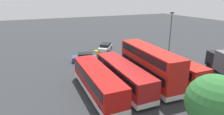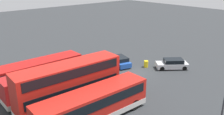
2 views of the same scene
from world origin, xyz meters
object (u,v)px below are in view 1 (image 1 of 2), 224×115
at_px(bus_double_decker_second, 149,65).
at_px(bus_single_deck_third, 123,75).
at_px(bus_single_deck_fourth, 97,81).
at_px(lamp_post_tall, 171,30).
at_px(car_hatchback_silver, 105,47).
at_px(car_small_green, 85,57).
at_px(bus_single_deck_near_end, 170,66).
at_px(waste_bin_yellow, 96,53).

relative_size(bus_double_decker_second, bus_single_deck_third, 0.98).
bearing_deg(bus_single_deck_fourth, lamp_post_tall, -152.46).
xyz_separation_m(car_hatchback_silver, car_small_green, (5.78, 4.72, -0.00)).
bearing_deg(bus_single_deck_near_end, lamp_post_tall, -129.89).
bearing_deg(lamp_post_tall, car_hatchback_silver, -33.82).
height_order(bus_single_deck_fourth, waste_bin_yellow, bus_single_deck_fourth).
bearing_deg(bus_single_deck_fourth, car_hatchback_silver, -115.46).
bearing_deg(car_small_green, lamp_post_tall, 172.21).
relative_size(bus_single_deck_third, car_small_green, 2.59).
bearing_deg(bus_single_deck_fourth, bus_single_deck_third, -175.07).
height_order(bus_single_deck_third, waste_bin_yellow, bus_single_deck_third).
relative_size(bus_single_deck_near_end, bus_double_decker_second, 1.02).
bearing_deg(bus_single_deck_near_end, bus_single_deck_fourth, 1.84).
relative_size(car_small_green, lamp_post_tall, 0.56).
bearing_deg(car_hatchback_silver, waste_bin_yellow, 39.27).
height_order(bus_double_decker_second, bus_single_deck_third, bus_double_decker_second).
height_order(bus_single_deck_near_end, lamp_post_tall, lamp_post_tall).
xyz_separation_m(bus_double_decker_second, waste_bin_yellow, (1.96, -13.94, -1.97)).
relative_size(bus_single_deck_third, lamp_post_tall, 1.44).
xyz_separation_m(car_hatchback_silver, lamp_post_tall, (-10.33, 6.92, 3.86)).
xyz_separation_m(bus_single_deck_near_end, bus_double_decker_second, (3.59, 0.22, 0.83)).
bearing_deg(car_hatchback_silver, bus_double_decker_second, 86.92).
bearing_deg(bus_single_deck_third, bus_double_decker_second, 177.21).
distance_m(car_small_green, waste_bin_yellow, 3.81).
relative_size(bus_single_deck_fourth, waste_bin_yellow, 11.67).
height_order(car_hatchback_silver, car_small_green, same).
xyz_separation_m(bus_single_deck_near_end, lamp_post_tall, (-7.62, -9.11, 2.94)).
xyz_separation_m(bus_single_deck_near_end, bus_single_deck_third, (7.14, 0.05, 0.00)).
bearing_deg(bus_single_deck_fourth, waste_bin_yellow, -109.45).
relative_size(car_small_green, waste_bin_yellow, 4.55).
bearing_deg(bus_double_decker_second, bus_single_deck_third, -2.79).
relative_size(bus_double_decker_second, car_hatchback_silver, 2.43).
relative_size(car_hatchback_silver, car_small_green, 1.04).
bearing_deg(bus_double_decker_second, car_small_green, -66.96).
bearing_deg(car_small_green, bus_single_deck_third, 96.81).
bearing_deg(lamp_post_tall, waste_bin_yellow, -19.28).
relative_size(bus_single_deck_third, bus_single_deck_fourth, 1.01).
xyz_separation_m(bus_single_deck_third, car_hatchback_silver, (-4.42, -16.08, -0.92)).
height_order(bus_single_deck_near_end, waste_bin_yellow, bus_single_deck_near_end).
bearing_deg(bus_double_decker_second, bus_single_deck_fourth, 0.98).
xyz_separation_m(bus_double_decker_second, car_small_green, (4.91, -11.54, -1.75)).
relative_size(bus_single_deck_near_end, bus_single_deck_fourth, 1.01).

